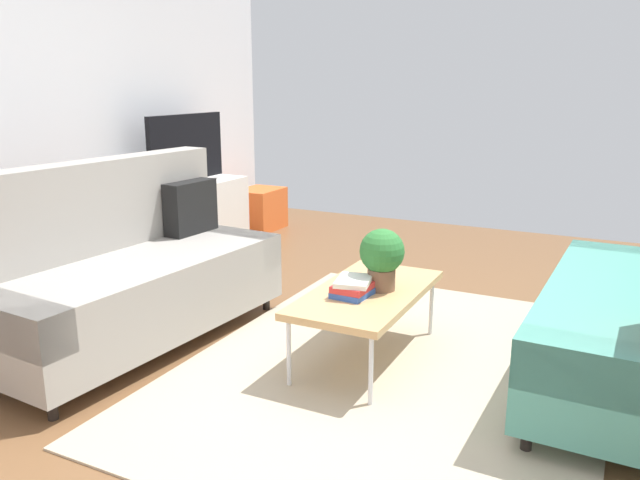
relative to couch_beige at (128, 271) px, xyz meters
The scene contains 16 objects.
ground_plane 1.55m from the couch_beige, 80.45° to the right, with size 7.68×7.68×0.00m, color brown.
area_rug 1.71m from the couch_beige, 78.43° to the right, with size 2.90×2.20×0.01m, color tan.
couch_beige is the anchor object (origin of this frame).
coffee_table 1.47m from the couch_beige, 74.95° to the right, with size 1.10×0.56×0.42m.
tv_console 2.09m from the couch_beige, 28.38° to the left, with size 1.40×0.44×0.64m, color silver.
tv 2.14m from the couch_beige, 27.90° to the left, with size 1.00×0.20×0.64m.
storage_trunk 3.08m from the couch_beige, 16.91° to the left, with size 0.52×0.40×0.44m, color orange.
potted_plant 1.55m from the couch_beige, 73.90° to the right, with size 0.25×0.25×0.35m.
table_book_0 1.41m from the couch_beige, 79.10° to the right, with size 0.24×0.18×0.03m, color #3359B2.
table_book_1 1.41m from the couch_beige, 79.10° to the right, with size 0.24×0.18×0.04m, color red.
table_book_2 1.41m from the couch_beige, 79.10° to the right, with size 0.24×0.18×0.03m, color silver.
vase_0 1.66m from the couch_beige, 39.66° to the left, with size 0.08×0.08×0.18m, color #4C72B2.
vase_1 1.77m from the couch_beige, 36.68° to the left, with size 0.08×0.08×0.17m, color silver.
bottle_0 1.84m from the couch_beige, 31.73° to the left, with size 0.06×0.06×0.20m, color purple.
bottle_1 1.93m from the couch_beige, 30.04° to the left, with size 0.04×0.04×0.22m, color #3359B2.
bottle_2 2.01m from the couch_beige, 28.68° to the left, with size 0.04×0.04×0.21m, color #3359B2.
Camera 1 is at (-3.00, -1.23, 1.56)m, focal length 35.35 mm.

